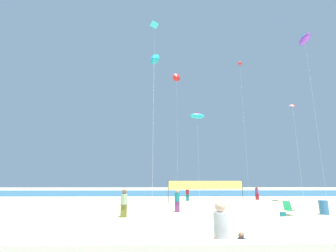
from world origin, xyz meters
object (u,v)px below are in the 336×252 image
(volleyball_net, at_px, (207,186))
(beach_handbag, at_px, (283,214))
(toddler_figure, at_px, (242,250))
(kite_cyan_diamond, at_px, (155,27))
(folding_beach_chair, at_px, (288,208))
(trash_barrel, at_px, (324,207))
(mother_figure, at_px, (221,232))
(kite_red_delta, at_px, (177,77))
(beachgoer_maroon_shirt, at_px, (187,193))
(kite_violet_inflatable, at_px, (305,40))
(kite_red_inflatable, at_px, (240,64))
(kite_cyan_delta, at_px, (154,59))
(beachgoer_teal_shirt, at_px, (177,200))
(kite_cyan_inflatable, at_px, (197,116))
(beachgoer_sage_shirt, at_px, (124,202))
(kite_red_diamond, at_px, (293,107))
(beachgoer_plum_shirt, at_px, (257,192))

(volleyball_net, bearing_deg, beach_handbag, -74.10)
(toddler_figure, relative_size, kite_cyan_diamond, 0.06)
(toddler_figure, bearing_deg, beach_handbag, 33.76)
(folding_beach_chair, xyz_separation_m, trash_barrel, (2.55, 0.21, -0.00))
(mother_figure, distance_m, kite_red_delta, 29.98)
(toddler_figure, relative_size, folding_beach_chair, 1.05)
(beachgoer_maroon_shirt, xyz_separation_m, kite_violet_inflatable, (13.13, -3.95, 16.88))
(mother_figure, height_order, beachgoer_maroon_shirt, mother_figure)
(folding_beach_chair, height_order, kite_red_delta, kite_red_delta)
(volleyball_net, bearing_deg, kite_red_inflatable, 39.40)
(beachgoer_maroon_shirt, height_order, kite_cyan_diamond, kite_cyan_diamond)
(trash_barrel, relative_size, kite_red_delta, 0.05)
(kite_cyan_diamond, height_order, kite_red_inflatable, kite_red_inflatable)
(mother_figure, relative_size, beach_handbag, 5.15)
(trash_barrel, height_order, kite_red_delta, kite_red_delta)
(mother_figure, height_order, kite_cyan_delta, kite_cyan_delta)
(folding_beach_chair, relative_size, kite_cyan_delta, 0.05)
(kite_cyan_diamond, bearing_deg, beachgoer_teal_shirt, -43.58)
(kite_cyan_inflatable, relative_size, kite_violet_inflatable, 0.64)
(toddler_figure, xyz_separation_m, kite_cyan_diamond, (-3.00, 13.28, 15.94))
(beachgoer_sage_shirt, relative_size, beachgoer_teal_shirt, 1.05)
(folding_beach_chair, relative_size, beach_handbag, 2.64)
(toddler_figure, bearing_deg, folding_beach_chair, 32.35)
(kite_red_diamond, bearing_deg, trash_barrel, -104.73)
(toddler_figure, height_order, beachgoer_maroon_shirt, beachgoer_maroon_shirt)
(folding_beach_chair, bearing_deg, mother_figure, -162.66)
(mother_figure, relative_size, trash_barrel, 1.88)
(kite_red_inflatable, bearing_deg, beachgoer_sage_shirt, -130.28)
(beachgoer_plum_shirt, bearing_deg, folding_beach_chair, -148.62)
(beachgoer_maroon_shirt, bearing_deg, volleyball_net, 10.86)
(volleyball_net, height_order, kite_violet_inflatable, kite_violet_inflatable)
(kite_violet_inflatable, bearing_deg, volleyball_net, 165.56)
(trash_barrel, distance_m, beach_handbag, 3.36)
(beachgoer_plum_shirt, relative_size, volleyball_net, 0.19)
(beachgoer_plum_shirt, relative_size, beachgoer_sage_shirt, 0.93)
(beach_handbag, bearing_deg, kite_cyan_diamond, 155.21)
(beachgoer_plum_shirt, bearing_deg, kite_cyan_delta, 142.59)
(kite_red_delta, xyz_separation_m, kite_cyan_diamond, (-2.75, -12.16, -0.35))
(beachgoer_maroon_shirt, relative_size, kite_violet_inflatable, 0.08)
(kite_cyan_diamond, bearing_deg, trash_barrel, -14.95)
(kite_red_inflatable, bearing_deg, mother_figure, -110.74)
(beachgoer_maroon_shirt, distance_m, kite_violet_inflatable, 21.75)
(beach_handbag, xyz_separation_m, kite_cyan_inflatable, (-2.93, 16.90, 11.06))
(mother_figure, distance_m, toddler_figure, 0.68)
(beachgoer_plum_shirt, height_order, kite_red_delta, kite_red_delta)
(beachgoer_sage_shirt, distance_m, trash_barrel, 13.50)
(beachgoer_plum_shirt, relative_size, kite_cyan_diamond, 0.09)
(beach_handbag, bearing_deg, kite_cyan_delta, 129.05)
(folding_beach_chair, bearing_deg, kite_violet_inflatable, 5.79)
(folding_beach_chair, bearing_deg, kite_red_delta, 74.87)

